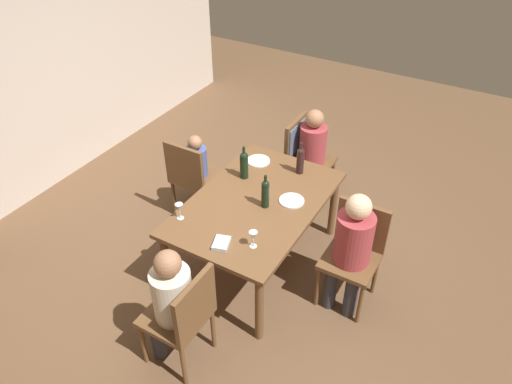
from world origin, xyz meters
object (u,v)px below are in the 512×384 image
object	(u,v)px
chair_far_right	(192,174)
wine_glass_centre	(179,208)
dinner_plate_host	(292,201)
wine_bottle_dark_red	(300,160)
person_woman_host	(315,149)
chair_left_end	(184,314)
chair_right_end	(302,149)
wine_bottle_short_olive	(244,164)
person_man_bearded	(352,245)
wine_bottle_tall_green	(265,193)
dining_table	(256,208)
person_child_small	(198,167)
wine_glass_near_left	(253,236)
dinner_plate_guest_left	(258,161)
chair_near	(355,248)
person_man_guest	(170,298)

from	to	relation	value
chair_far_right	wine_glass_centre	world-z (taller)	chair_far_right
dinner_plate_host	chair_far_right	bearing A→B (deg)	84.12
wine_bottle_dark_red	dinner_plate_host	size ratio (longest dim) A/B	1.47
person_woman_host	chair_left_end	bearing A→B (deg)	1.49
chair_right_end	wine_bottle_short_olive	size ratio (longest dim) A/B	2.81
chair_right_end	wine_bottle_dark_red	size ratio (longest dim) A/B	2.83
person_man_bearded	wine_bottle_tall_green	bearing A→B (deg)	-0.45
dining_table	dinner_plate_host	world-z (taller)	dinner_plate_host
chair_left_end	person_child_small	distance (m)	1.86
dining_table	wine_bottle_tall_green	size ratio (longest dim) A/B	5.03
person_woman_host	wine_glass_near_left	xyz separation A→B (m)	(-1.69, -0.24, 0.21)
wine_glass_centre	dinner_plate_guest_left	world-z (taller)	wine_glass_centre
dinner_plate_host	chair_near	bearing A→B (deg)	-95.98
person_man_bearded	dinner_plate_guest_left	distance (m)	1.34
person_woman_host	person_man_bearded	bearing A→B (deg)	36.03
dining_table	person_child_small	xyz separation A→B (m)	(0.39, 0.91, -0.09)
wine_glass_centre	dinner_plate_guest_left	xyz separation A→B (m)	(1.07, -0.14, -0.10)
chair_left_end	dinner_plate_host	world-z (taller)	chair_left_end
dining_table	wine_bottle_tall_green	bearing A→B (deg)	-100.83
wine_glass_near_left	dining_table	bearing A→B (deg)	27.97
person_woman_host	chair_right_end	bearing A→B (deg)	-90.00
person_man_guest	dinner_plate_guest_left	world-z (taller)	person_man_guest
chair_near	dinner_plate_host	world-z (taller)	chair_near
dining_table	chair_near	world-z (taller)	chair_near
dining_table	dinner_plate_guest_left	size ratio (longest dim) A/B	7.14
person_woman_host	dinner_plate_host	bearing A→B (deg)	13.38
chair_left_end	wine_bottle_dark_red	world-z (taller)	wine_bottle_dark_red
person_child_small	chair_near	bearing A→B (deg)	-9.37
person_man_bearded	dinner_plate_host	xyz separation A→B (m)	(0.18, 0.63, 0.08)
person_man_bearded	wine_glass_centre	distance (m)	1.43
dinner_plate_host	wine_glass_near_left	bearing A→B (deg)	179.76
person_man_bearded	wine_bottle_short_olive	size ratio (longest dim) A/B	3.47
person_woman_host	wine_bottle_dark_red	world-z (taller)	person_woman_host
dining_table	wine_bottle_short_olive	xyz separation A→B (m)	(0.26, 0.28, 0.23)
person_child_small	wine_bottle_short_olive	distance (m)	0.72
chair_near	wine_bottle_dark_red	world-z (taller)	wine_bottle_dark_red
chair_near	wine_glass_centre	size ratio (longest dim) A/B	6.17
chair_far_right	person_woman_host	size ratio (longest dim) A/B	0.85
wine_bottle_short_olive	person_man_guest	bearing A→B (deg)	-170.11
dining_table	person_man_guest	distance (m)	1.18
chair_far_right	wine_bottle_tall_green	size ratio (longest dim) A/B	2.88
dinner_plate_host	wine_bottle_dark_red	bearing A→B (deg)	17.35
chair_left_end	wine_bottle_short_olive	size ratio (longest dim) A/B	2.81
dining_table	chair_far_right	distance (m)	0.95
dinner_plate_guest_left	chair_left_end	bearing A→B (deg)	-167.62
person_child_small	wine_glass_centre	distance (m)	1.06
dining_table	chair_left_end	bearing A→B (deg)	-175.79
person_man_bearded	wine_glass_near_left	xyz separation A→B (m)	(-0.48, 0.64, 0.18)
person_man_bearded	person_child_small	distance (m)	1.86
wine_bottle_tall_green	person_child_small	bearing A→B (deg)	68.08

